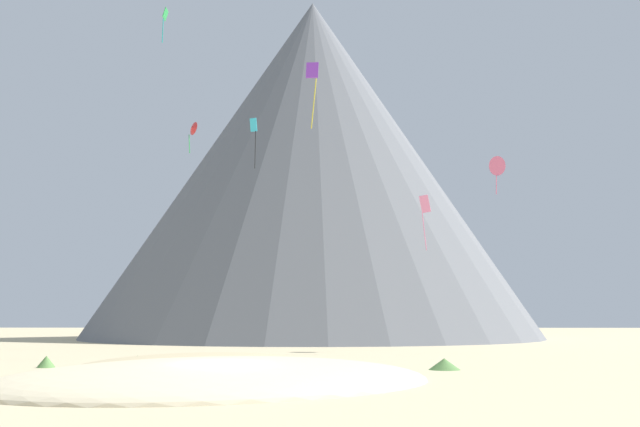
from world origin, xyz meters
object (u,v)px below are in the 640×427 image
at_px(kite_red_mid, 192,128).
at_px(kite_pink_low, 425,210).
at_px(kite_green_high, 165,17).
at_px(bush_scatter_east, 137,360).
at_px(bush_mid_center, 261,365).
at_px(kite_cyan_mid, 254,130).
at_px(kite_rainbow_mid, 498,166).
at_px(kite_gold_low, 396,291).
at_px(bush_far_right, 444,364).
at_px(bush_far_left, 46,362).
at_px(rock_massif, 314,167).
at_px(bush_ridge_crest, 235,376).
at_px(kite_violet_mid, 313,78).

distance_m(kite_red_mid, kite_pink_low, 23.78).
relative_size(kite_red_mid, kite_green_high, 0.95).
relative_size(bush_scatter_east, kite_green_high, 0.49).
relative_size(bush_mid_center, kite_cyan_mid, 0.40).
distance_m(kite_red_mid, kite_cyan_mid, 10.49).
distance_m(kite_rainbow_mid, kite_gold_low, 22.74).
bearing_deg(bush_far_right, kite_green_high, 139.84).
distance_m(bush_far_left, rock_massif, 73.98).
height_order(bush_scatter_east, bush_far_right, bush_far_right).
relative_size(bush_far_right, rock_massif, 0.02).
xyz_separation_m(rock_massif, kite_green_high, (-12.58, -49.03, 4.01)).
xyz_separation_m(bush_ridge_crest, bush_scatter_east, (-8.85, 14.90, -0.13)).
bearing_deg(bush_scatter_east, bush_far_right, -12.70).
distance_m(bush_scatter_east, kite_pink_low, 28.95).
relative_size(bush_far_left, kite_green_high, 0.35).
distance_m(bush_far_left, bush_mid_center, 13.70).
bearing_deg(kite_cyan_mid, kite_violet_mid, 20.18).
relative_size(bush_scatter_east, bush_far_left, 1.40).
distance_m(kite_gold_low, kite_green_high, 41.52).
bearing_deg(kite_cyan_mid, kite_green_high, -33.93).
distance_m(kite_violet_mid, kite_cyan_mid, 19.25).
distance_m(rock_massif, kite_red_mid, 48.01).
bearing_deg(bush_far_right, kite_red_mid, 133.16).
distance_m(rock_massif, kite_pink_low, 52.73).
relative_size(bush_far_right, kite_pink_low, 0.38).
relative_size(bush_mid_center, kite_rainbow_mid, 0.59).
bearing_deg(kite_rainbow_mid, kite_green_high, 57.85).
bearing_deg(kite_red_mid, bush_far_right, 2.55).
distance_m(bush_mid_center, kite_rainbow_mid, 36.50).
bearing_deg(kite_gold_low, bush_ridge_crest, -102.04).
height_order(bush_ridge_crest, bush_far_left, bush_ridge_crest).
distance_m(bush_mid_center, kite_cyan_mid, 38.24).
relative_size(bush_scatter_east, kite_rainbow_mid, 0.42).
bearing_deg(bush_mid_center, kite_gold_low, 73.96).
distance_m(bush_ridge_crest, bush_far_left, 17.99).
xyz_separation_m(bush_far_right, kite_gold_low, (0.59, 42.39, 6.08)).
relative_size(bush_scatter_east, rock_massif, 0.02).
distance_m(bush_scatter_east, kite_cyan_mid, 35.54).
relative_size(kite_red_mid, kite_cyan_mid, 0.56).
xyz_separation_m(kite_cyan_mid, kite_green_high, (-7.28, -11.55, 8.04)).
height_order(bush_scatter_east, kite_red_mid, kite_red_mid).
bearing_deg(rock_massif, kite_gold_low, -67.09).
relative_size(bush_scatter_east, kite_pink_low, 0.32).
bearing_deg(kite_green_high, kite_violet_mid, -70.04).
bearing_deg(bush_far_right, bush_far_left, 177.14).
xyz_separation_m(bush_scatter_east, kite_red_mid, (-0.48, 17.41, 21.08)).
xyz_separation_m(kite_rainbow_mid, kite_green_high, (-32.54, -5.68, 13.56)).
xyz_separation_m(bush_ridge_crest, kite_rainbow_mid, (20.80, 35.45, 17.72)).
xyz_separation_m(kite_rainbow_mid, kite_violet_mid, (-18.09, -11.99, 5.09)).
bearing_deg(kite_pink_low, bush_far_right, 148.39).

